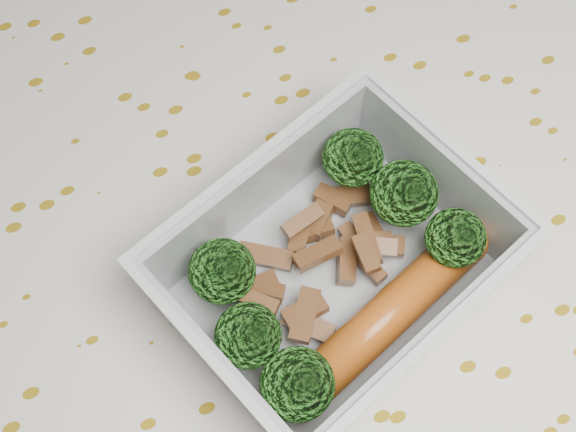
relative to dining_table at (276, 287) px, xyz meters
name	(u,v)px	position (x,y,z in m)	size (l,w,h in m)	color
dining_table	(276,287)	(0.00, 0.00, 0.00)	(1.40, 0.90, 0.75)	brown
tablecloth	(275,260)	(0.00, 0.00, 0.05)	(1.46, 0.96, 0.19)	white
lunch_container	(333,272)	(0.02, -0.04, 0.11)	(0.22, 0.19, 0.06)	silver
broccoli_florets	(330,262)	(0.02, -0.04, 0.12)	(0.16, 0.15, 0.05)	#608C3F
meat_pile	(323,254)	(0.02, -0.03, 0.10)	(0.11, 0.09, 0.03)	brown
sausage	(386,317)	(0.04, -0.08, 0.11)	(0.15, 0.07, 0.03)	#AC4F15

